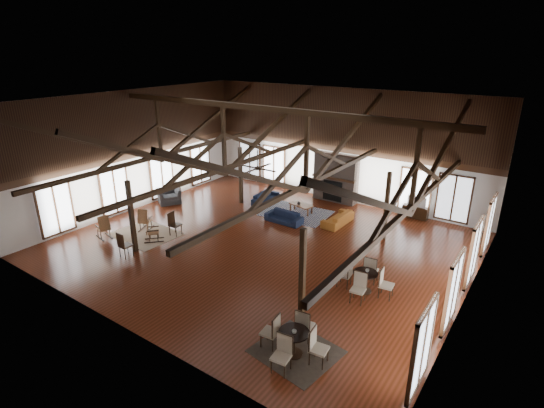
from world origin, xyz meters
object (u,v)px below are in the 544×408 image
Objects in this scene: coffee_table at (301,205)px; cafe_table_far at (365,278)px; cafe_table_near at (294,339)px; tv_console at (415,212)px; sofa_navy_front at (284,217)px; sofa_orange at (338,218)px; sofa_navy_left at (266,198)px; armchair at (169,196)px.

coffee_table is 0.67× the size of cafe_table_far.
cafe_table_near is 1.65× the size of tv_console.
coffee_table is at bearing 88.96° from sofa_navy_front.
sofa_orange is 4.01m from tv_console.
sofa_navy_left is 5.22m from armchair.
sofa_navy_front is 0.92× the size of cafe_table_near.
sofa_navy_front reaches higher than coffee_table.
cafe_table_near is at bearing -46.81° from coffee_table.
cafe_table_near is at bearing -94.34° from cafe_table_far.
sofa_navy_left is at bearing 129.23° from cafe_table_near.
sofa_navy_front and sofa_navy_left have the same top height.
cafe_table_near is (11.91, -6.36, 0.13)m from armchair.
sofa_navy_front is at bearing -48.13° from armchair.
sofa_navy_front is 1.57× the size of armchair.
coffee_table is (2.37, -0.23, 0.14)m from sofa_navy_left.
sofa_navy_left is 0.94× the size of sofa_orange.
sofa_navy_left is at bearing -93.42° from sofa_orange.
cafe_table_near reaches higher than sofa_orange.
sofa_navy_front is 2.57m from sofa_orange.
cafe_table_far is 7.76m from tv_console.
cafe_table_far reaches higher than armchair.
tv_console reaches higher than sofa_orange.
sofa_orange is 9.47m from cafe_table_near.
coffee_table is at bearing -93.29° from sofa_orange.
sofa_navy_front is at bearing -57.15° from sofa_orange.
cafe_table_near is at bearing -87.09° from armchair.
sofa_navy_front is 1.51× the size of tv_console.
sofa_navy_left is 2.39m from coffee_table.
sofa_orange is at bearing -99.72° from sofa_navy_left.
sofa_navy_left is (-2.33, 1.75, 0.00)m from sofa_navy_front.
sofa_navy_left is at bearing -172.45° from coffee_table.
tv_console is at bearing -33.68° from armchair.
armchair is 0.59× the size of cafe_table_far.
sofa_navy_front is at bearing -131.19° from sofa_navy_left.
coffee_table is 1.09× the size of tv_console.
sofa_orange is 0.98× the size of cafe_table_near.
armchair is 0.59× the size of cafe_table_near.
tv_console is at bearing 41.73° from coffee_table.
cafe_table_near is at bearing -88.37° from tv_console.
cafe_table_near is at bearing -54.33° from sofa_navy_front.
cafe_table_far is at bearing 85.66° from cafe_table_near.
sofa_navy_left is 0.93× the size of cafe_table_far.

